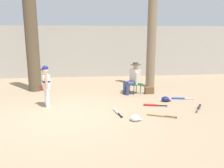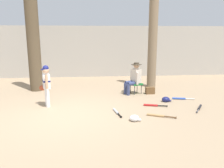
# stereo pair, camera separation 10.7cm
# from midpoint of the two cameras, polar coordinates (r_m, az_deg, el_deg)

# --- Properties ---
(ground_plane) EXTENTS (60.00, 60.00, 0.00)m
(ground_plane) POSITION_cam_midpoint_polar(r_m,az_deg,el_deg) (6.48, -11.97, -7.85)
(ground_plane) COLOR #9E8466
(concrete_back_wall) EXTENTS (18.00, 0.36, 2.69)m
(concrete_back_wall) POSITION_cam_midpoint_polar(r_m,az_deg,el_deg) (12.24, -9.47, 8.11)
(concrete_back_wall) COLOR #ADA89E
(concrete_back_wall) RESTS_ON ground
(tree_near_player) EXTENTS (0.83, 0.83, 4.74)m
(tree_near_player) POSITION_cam_midpoint_polar(r_m,az_deg,el_deg) (9.43, -19.98, 10.00)
(tree_near_player) COLOR brown
(tree_near_player) RESTS_ON ground
(tree_behind_spectator) EXTENTS (0.63, 0.63, 4.27)m
(tree_behind_spectator) POSITION_cam_midpoint_polar(r_m,az_deg,el_deg) (9.72, 9.64, 9.77)
(tree_behind_spectator) COLOR #7F6B51
(tree_behind_spectator) RESTS_ON ground
(young_ballplayer) EXTENTS (0.43, 0.56, 1.31)m
(young_ballplayer) POSITION_cam_midpoint_polar(r_m,az_deg,el_deg) (7.25, -16.90, 0.15)
(young_ballplayer) COLOR white
(young_ballplayer) RESTS_ON ground
(folding_stool) EXTENTS (0.51, 0.51, 0.41)m
(folding_stool) POSITION_cam_midpoint_polar(r_m,az_deg,el_deg) (8.65, 5.57, -0.03)
(folding_stool) COLOR #196B2D
(folding_stool) RESTS_ON ground
(seated_spectator) EXTENTS (0.67, 0.54, 1.20)m
(seated_spectator) POSITION_cam_midpoint_polar(r_m,az_deg,el_deg) (8.55, 5.05, 1.71)
(seated_spectator) COLOR navy
(seated_spectator) RESTS_ON ground
(handbag_beside_stool) EXTENTS (0.36, 0.21, 0.26)m
(handbag_beside_stool) POSITION_cam_midpoint_polar(r_m,az_deg,el_deg) (8.72, 9.09, -1.61)
(handbag_beside_stool) COLOR brown
(handbag_beside_stool) RESTS_ON ground
(bat_wood_tan) EXTENTS (0.75, 0.40, 0.07)m
(bat_wood_tan) POSITION_cam_midpoint_polar(r_m,az_deg,el_deg) (6.40, 11.18, -7.78)
(bat_wood_tan) COLOR tan
(bat_wood_tan) RESTS_ON ground
(bat_aluminum_silver) EXTENTS (0.19, 0.71, 0.07)m
(bat_aluminum_silver) POSITION_cam_midpoint_polar(r_m,az_deg,el_deg) (6.54, 0.74, -7.08)
(bat_aluminum_silver) COLOR #B7BCC6
(bat_aluminum_silver) RESTS_ON ground
(bat_red_barrel) EXTENTS (0.73, 0.26, 0.07)m
(bat_red_barrel) POSITION_cam_midpoint_polar(r_m,az_deg,el_deg) (7.26, 9.80, -5.29)
(bat_red_barrel) COLOR red
(bat_red_barrel) RESTS_ON ground
(bat_blue_youth) EXTENTS (0.75, 0.21, 0.07)m
(bat_blue_youth) POSITION_cam_midpoint_polar(r_m,az_deg,el_deg) (8.24, 16.52, -3.49)
(bat_blue_youth) COLOR #2347AD
(bat_blue_youth) RESTS_ON ground
(bat_black_composite) EXTENTS (0.49, 0.66, 0.07)m
(bat_black_composite) POSITION_cam_midpoint_polar(r_m,az_deg,el_deg) (7.41, 20.83, -5.57)
(bat_black_composite) COLOR black
(bat_black_composite) RESTS_ON ground
(batting_helmet_navy) EXTENTS (0.32, 0.24, 0.18)m
(batting_helmet_navy) POSITION_cam_midpoint_polar(r_m,az_deg,el_deg) (7.83, 13.03, -3.78)
(batting_helmet_navy) COLOR navy
(batting_helmet_navy) RESTS_ON ground
(batting_helmet_white) EXTENTS (0.30, 0.23, 0.17)m
(batting_helmet_white) POSITION_cam_midpoint_polar(r_m,az_deg,el_deg) (5.98, 5.38, -8.62)
(batting_helmet_white) COLOR silver
(batting_helmet_white) RESTS_ON ground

